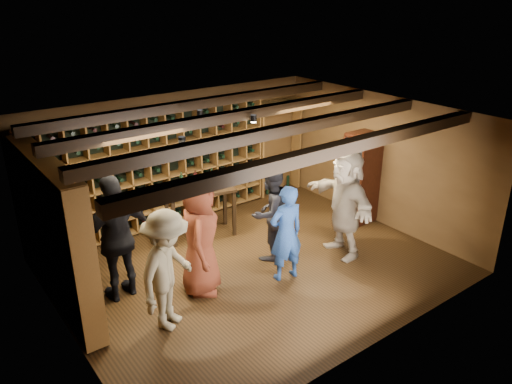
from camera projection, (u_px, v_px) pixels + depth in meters
ground at (254, 266)px, 8.29m from camera, size 6.00×6.00×0.00m
room_shell at (251, 124)px, 7.40m from camera, size 6.00×6.00×6.00m
wine_rack_back at (157, 169)px, 9.28m from camera, size 4.65×0.30×2.20m
wine_rack_left at (54, 233)px, 6.89m from camera, size 0.30×2.65×2.20m
crate_shelf at (279, 124)px, 10.74m from camera, size 1.20×0.32×2.07m
display_cabinet at (360, 180)px, 9.61m from camera, size 0.55×0.50×1.75m
man_blue_shirt at (286, 233)px, 7.69m from camera, size 0.62×0.45×1.57m
man_grey_suit at (271, 213)px, 8.28m from camera, size 0.90×0.75×1.66m
guest_red_floral at (200, 236)px, 7.31m from camera, size 1.00×1.08×1.85m
guest_woman_black at (118, 238)px, 7.16m from camera, size 1.17×0.58×1.92m
guest_khaki at (167, 271)px, 6.55m from camera, size 1.27×1.14×1.71m
guest_beige at (345, 203)px, 8.37m from camera, size 0.91×1.82×1.88m
tasting_table at (200, 195)px, 9.03m from camera, size 1.34×0.89×1.21m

